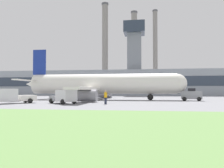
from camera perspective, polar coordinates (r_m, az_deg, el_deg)
The scene contains 10 objects.
ground_plane at distance 38.68m, azimuth -7.69°, elevation -4.30°, with size 400.00×400.00×0.00m, color gray.
terminal_building at distance 74.72m, azimuth 0.43°, elevation 0.77°, with size 89.98×10.93×24.64m.
smokestack_left at distance 105.51m, azimuth -1.83°, elevation 9.39°, with size 3.27×3.27×43.47m.
smokestack_right at distance 104.56m, azimuth 5.84°, elevation 8.26°, with size 3.09×3.09×39.07m.
smokestack_far at distance 106.85m, azimuth 11.24°, elevation 8.32°, with size 2.48×2.48×40.02m.
airplane at distance 40.98m, azimuth -2.94°, elevation -0.11°, with size 30.70×28.52×9.74m.
pushback_tug at distance 39.91m, azimuth 20.12°, elevation -2.76°, with size 3.69×2.85×2.16m.
baggage_truck at distance 32.86m, azimuth -25.74°, elevation -2.87°, with size 5.82×6.13×2.04m.
fuel_truck at distance 30.29m, azimuth -12.44°, elevation -3.33°, with size 4.51×4.08×1.85m.
ground_crew_person at distance 28.85m, azimuth -1.68°, elevation -3.46°, with size 0.56×0.56×1.78m.
Camera 1 is at (10.49, -37.18, 1.88)m, focal length 35.00 mm.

